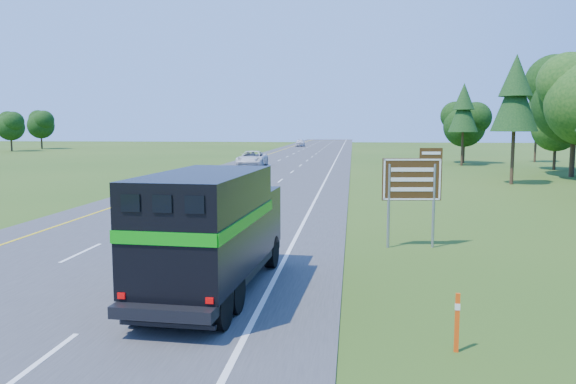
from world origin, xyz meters
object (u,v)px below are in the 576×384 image
at_px(far_car, 300,143).
at_px(horse_truck, 212,229).
at_px(exit_sign, 413,183).
at_px(white_suv, 252,159).

bearing_deg(far_car, horse_truck, -87.97).
distance_m(far_car, exit_sign, 102.91).
distance_m(horse_truck, exit_sign, 8.93).
bearing_deg(horse_truck, white_suv, 102.26).
bearing_deg(horse_truck, exit_sign, 51.59).
xyz_separation_m(far_car, exit_sign, (13.79, -101.97, 1.57)).
bearing_deg(exit_sign, far_car, 90.92).
xyz_separation_m(white_suv, far_car, (-0.45, 61.70, -0.05)).
relative_size(white_suv, far_car, 1.30).
relative_size(horse_truck, far_car, 1.60).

